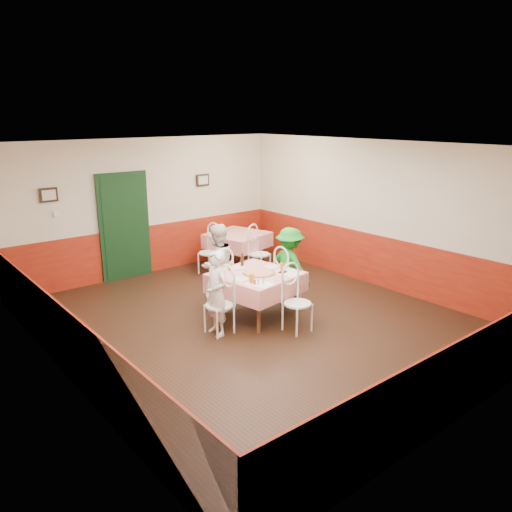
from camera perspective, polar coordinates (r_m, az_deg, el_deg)
floor at (r=8.18m, az=0.01°, el=-7.51°), size 7.00×7.00×0.00m
ceiling at (r=7.51m, az=0.01°, el=12.48°), size 7.00×7.00×0.00m
back_wall at (r=10.61m, az=-12.08°, el=5.54°), size 6.00×0.10×2.80m
front_wall at (r=5.59m, az=23.41°, el=-4.81°), size 6.00×0.10×2.80m
left_wall at (r=6.34m, az=-21.49°, el=-2.21°), size 0.10×7.00×2.80m
right_wall at (r=9.86m, az=13.69°, el=4.65°), size 0.10×7.00×2.80m
wainscot_back at (r=10.79m, az=-11.77°, el=0.83°), size 6.00×0.03×1.00m
wainscot_front at (r=5.96m, az=22.31°, el=-12.90°), size 6.00×0.03×1.00m
wainscot_left at (r=6.67m, az=-20.58°, el=-9.56°), size 0.03×7.00×1.00m
wainscot_right at (r=10.05m, az=13.31°, el=-0.39°), size 0.03×7.00×1.00m
door at (r=10.38m, az=-14.78°, el=3.16°), size 0.96×0.06×2.10m
picture_left at (r=9.76m, az=-22.62°, el=6.46°), size 0.32×0.03×0.26m
picture_right at (r=11.15m, az=-6.11°, el=8.63°), size 0.32×0.03×0.26m
thermostat at (r=9.85m, az=-21.85°, el=4.54°), size 0.10×0.03×0.10m
main_table at (r=8.24m, az=0.00°, el=-4.52°), size 1.40×1.40×0.77m
second_table at (r=10.92m, az=-2.12°, el=0.65°), size 1.37×1.37×0.77m
chair_left at (r=7.63m, az=-4.24°, el=-5.65°), size 0.43×0.43×0.90m
chair_right at (r=8.83m, az=3.65°, el=-2.61°), size 0.44×0.44×0.90m
chair_far at (r=8.76m, az=-4.18°, el=-2.76°), size 0.45×0.45×0.90m
chair_near at (r=7.71m, az=4.76°, el=-5.44°), size 0.42×0.42×0.90m
chair_second_a at (r=10.48m, az=-5.39°, el=0.36°), size 0.51×0.51×0.90m
chair_second_b at (r=10.33m, az=0.39°, el=0.20°), size 0.51×0.51×0.90m
pizza at (r=8.09m, az=0.35°, el=-1.89°), size 0.58×0.58×0.03m
plate_left at (r=7.80m, az=-1.85°, el=-2.67°), size 0.29×0.29×0.01m
plate_right at (r=8.42m, az=1.76°, el=-1.23°), size 0.29×0.29×0.01m
plate_far at (r=8.39m, az=-2.03°, el=-1.31°), size 0.29×0.29×0.01m
glass_a at (r=7.62m, az=-0.51°, el=-2.62°), size 0.09×0.09×0.14m
glass_b at (r=8.24m, az=3.02°, el=-1.23°), size 0.08×0.08×0.13m
glass_c at (r=8.25m, az=-2.99°, el=-1.23°), size 0.08×0.08×0.12m
beer_bottle at (r=8.44m, az=-1.58°, el=-0.52°), size 0.07×0.07×0.21m
shaker_a at (r=7.54m, az=0.27°, el=-3.00°), size 0.04×0.04×0.09m
shaker_b at (r=7.58m, az=0.79°, el=-2.90°), size 0.04×0.04×0.09m
shaker_c at (r=7.56m, az=-0.14°, el=-2.97°), size 0.04×0.04×0.09m
menu_left at (r=7.61m, az=0.42°, el=-3.18°), size 0.41×0.47×0.00m
menu_right at (r=8.15m, az=3.90°, el=-1.89°), size 0.32×0.41×0.00m
wallet at (r=8.14m, az=3.09°, el=-1.84°), size 0.12×0.11×0.02m
diner_left at (r=7.53m, az=-4.55°, el=-4.28°), size 0.33×0.49×1.32m
diner_far at (r=8.71m, az=-4.44°, el=-1.01°), size 0.81×0.70×1.44m
diner_right at (r=8.80m, az=3.88°, el=-1.10°), size 0.57×0.91×1.36m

